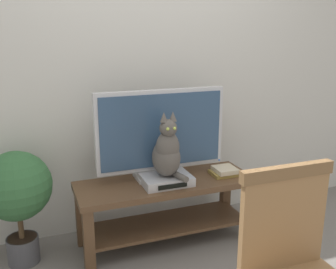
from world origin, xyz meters
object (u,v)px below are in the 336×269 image
at_px(book_stack, 225,171).
at_px(potted_plant, 17,192).
at_px(tv_stand, 166,199).
at_px(tv, 161,133).
at_px(wooden_chair, 297,264).
at_px(cat, 167,152).
at_px(media_box, 166,180).

height_order(book_stack, potted_plant, potted_plant).
height_order(tv_stand, potted_plant, potted_plant).
relative_size(tv, book_stack, 4.27).
xyz_separation_m(wooden_chair, book_stack, (0.31, 1.23, -0.03)).
bearing_deg(tv, wooden_chair, -83.09).
bearing_deg(tv_stand, cat, -101.30).
xyz_separation_m(tv_stand, media_box, (-0.01, -0.05, 0.18)).
bearing_deg(book_stack, media_box, -178.80).
relative_size(tv_stand, wooden_chair, 1.34).
xyz_separation_m(tv_stand, cat, (-0.01, -0.06, 0.39)).
height_order(cat, book_stack, cat).
distance_m(media_box, wooden_chair, 1.24).
bearing_deg(tv_stand, tv, 89.99).
distance_m(cat, wooden_chair, 1.24).
relative_size(tv, potted_plant, 1.21).
height_order(tv_stand, tv, tv).
bearing_deg(potted_plant, media_box, -8.28).
xyz_separation_m(cat, book_stack, (0.49, 0.02, -0.22)).
xyz_separation_m(tv_stand, potted_plant, (-1.03, 0.10, 0.18)).
xyz_separation_m(tv, book_stack, (0.47, -0.13, -0.32)).
relative_size(tv, wooden_chair, 0.99).
xyz_separation_m(tv_stand, wooden_chair, (0.17, -1.27, 0.21)).
height_order(media_box, book_stack, media_box).
bearing_deg(media_box, tv_stand, 74.55).
height_order(tv, cat, tv).
height_order(cat, potted_plant, cat).
relative_size(wooden_chair, book_stack, 4.30).
bearing_deg(tv_stand, media_box, -105.45).
bearing_deg(wooden_chair, tv_stand, 97.41).
relative_size(tv_stand, media_box, 3.71).
height_order(tv, book_stack, tv).
xyz_separation_m(media_box, cat, (0.00, -0.01, 0.21)).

